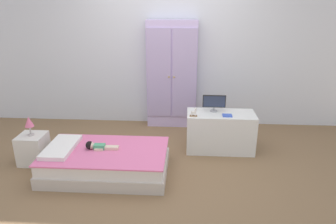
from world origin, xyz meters
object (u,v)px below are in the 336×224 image
Objects in this scene: tv_stand at (220,132)px; wardrobe at (172,75)px; nightstand at (33,149)px; rocking_horse_toy at (194,112)px; tv_monitor at (214,102)px; doll at (96,146)px; bed at (106,162)px; book_blue at (227,115)px; table_lamp at (29,122)px.

wardrobe is at bearing 129.63° from tv_stand.
tv_stand is (2.40, 0.52, 0.08)m from nightstand.
tv_stand is 7.61× the size of rocking_horse_toy.
rocking_horse_toy is at bearing 10.74° from nightstand.
tv_monitor reaches higher than rocking_horse_toy.
doll is 1.66m from tv_monitor.
tv_stand is (0.71, -0.86, -0.58)m from wardrobe.
bed is 1.27m from rocking_horse_toy.
bed is 11.83× the size of book_blue.
bed is at bearing -157.24° from book_blue.
table_lamp reaches higher than nightstand.
tv_monitor reaches higher than table_lamp.
wardrobe is 1.01m from tv_monitor.
table_lamp is at bearing 169.06° from doll.
bed is 1.59× the size of tv_stand.
tv_stand is at bearing 124.98° from book_blue.
wardrobe is (1.69, 1.38, 0.66)m from nightstand.
book_blue reaches higher than doll.
wardrobe is at bearing 128.05° from tv_monitor.
tv_stand is at bearing 12.30° from table_lamp.
tv_stand is (2.40, 0.52, -0.28)m from table_lamp.
doll is 3.19× the size of book_blue.
wardrobe reaches higher than doll.
book_blue is at bearing 20.35° from doll.
nightstand is 3.08× the size of book_blue.
bed is 0.86× the size of wardrobe.
rocking_horse_toy is (1.04, 0.58, 0.44)m from bed.
wardrobe is (0.70, 1.58, 0.70)m from bed.
nightstand is at bearing -167.70° from tv_stand.
nightstand is at bearing 180.00° from table_lamp.
rocking_horse_toy is (-0.27, -0.21, -0.08)m from tv_monitor.
tv_monitor is 0.35m from rocking_horse_toy.
book_blue is (0.07, -0.10, 0.27)m from tv_stand.
tv_stand is at bearing 26.98° from bed.
book_blue is at bearing 5.21° from rocking_horse_toy.
nightstand is at bearing -170.22° from book_blue.
wardrobe is 13.75× the size of book_blue.
nightstand is 2.53m from book_blue.
table_lamp is 0.80× the size of tv_monitor.
nightstand reaches higher than bed.
doll is at bearing 166.92° from bed.
book_blue is (2.47, 0.43, -0.01)m from table_lamp.
bed is at bearing -113.92° from wardrobe.
tv_stand is 2.94× the size of tv_monitor.
bed is 3.84× the size of nightstand.
doll is 1.04× the size of nightstand.
tv_monitor is at bearing 37.96° from rocking_horse_toy.
table_lamp is 2.47m from tv_stand.
rocking_horse_toy reaches higher than book_blue.
table_lamp reaches higher than book_blue.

